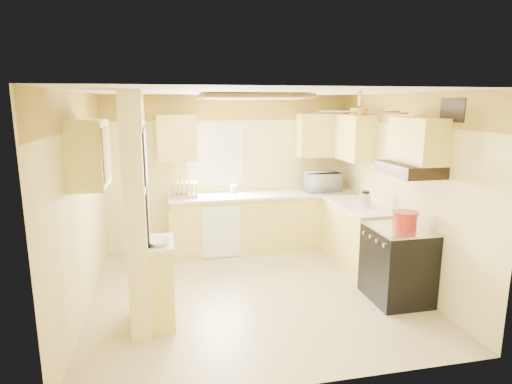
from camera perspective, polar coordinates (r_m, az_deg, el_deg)
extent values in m
plane|color=tan|center=(5.62, -0.28, -13.19)|extent=(4.00, 4.00, 0.00)
plane|color=white|center=(5.10, -0.31, 13.19)|extent=(4.00, 4.00, 0.00)
plane|color=beige|center=(7.06, -3.46, 2.60)|extent=(4.00, 0.00, 4.00)
plane|color=beige|center=(3.45, 6.23, -7.34)|extent=(4.00, 0.00, 4.00)
plane|color=beige|center=(5.20, -22.40, -1.61)|extent=(0.00, 3.80, 3.80)
plane|color=beige|center=(5.95, 18.91, 0.25)|extent=(0.00, 3.80, 3.80)
cube|color=gold|center=(6.95, -3.54, 11.15)|extent=(4.00, 0.02, 0.40)
cube|color=beige|center=(4.59, -15.58, -2.85)|extent=(0.20, 0.70, 2.50)
cube|color=#E8D764|center=(4.84, -12.39, -11.94)|extent=(0.25, 0.55, 0.90)
cube|color=silver|center=(4.67, -12.65, -6.66)|extent=(0.28, 0.58, 0.04)
cube|color=#E8D764|center=(7.04, 1.03, -4.09)|extent=(3.00, 0.60, 0.90)
cube|color=#E8D764|center=(6.52, 13.46, -5.72)|extent=(0.60, 1.40, 0.90)
cube|color=silver|center=(6.91, 1.07, -0.36)|extent=(3.04, 0.64, 0.04)
cube|color=silver|center=(6.39, 13.58, -1.71)|extent=(0.64, 1.44, 0.04)
cube|color=white|center=(6.62, -4.71, -5.34)|extent=(0.58, 0.02, 0.80)
cube|color=white|center=(6.97, -5.51, 4.94)|extent=(0.92, 0.02, 1.02)
cube|color=white|center=(6.97, -5.51, 4.95)|extent=(0.80, 0.02, 0.90)
cube|color=#E8D764|center=(6.74, -10.51, 7.13)|extent=(0.60, 0.35, 0.70)
cube|color=#E8D764|center=(7.22, 9.06, 7.48)|extent=(0.90, 0.35, 0.70)
cube|color=#E8D764|center=(6.89, 12.64, 7.14)|extent=(0.35, 1.00, 0.70)
cube|color=#E8D764|center=(4.83, -21.42, 4.73)|extent=(0.35, 0.75, 0.70)
cube|color=#E8D764|center=(5.30, 20.82, 6.43)|extent=(0.35, 0.76, 0.52)
cube|color=black|center=(5.55, 18.32, -9.14)|extent=(0.65, 0.76, 0.90)
cube|color=silver|center=(5.41, 18.63, -4.63)|extent=(0.66, 0.77, 0.02)
cylinder|color=silver|center=(5.07, 16.75, -6.83)|extent=(0.03, 0.05, 0.05)
cylinder|color=silver|center=(5.21, 15.85, -6.27)|extent=(0.03, 0.05, 0.05)
cylinder|color=silver|center=(5.35, 15.06, -5.77)|extent=(0.03, 0.05, 0.05)
cylinder|color=silver|center=(5.49, 14.25, -5.26)|extent=(0.03, 0.05, 0.05)
cube|color=black|center=(5.29, 19.79, 2.89)|extent=(0.50, 0.76, 0.14)
cube|color=black|center=(4.47, -14.60, 4.66)|extent=(0.02, 0.42, 0.57)
cube|color=white|center=(4.47, -14.52, 4.67)|extent=(0.01, 0.37, 0.52)
cube|color=black|center=(4.60, -14.18, -3.40)|extent=(0.02, 0.42, 0.57)
cube|color=yellow|center=(4.60, -14.10, -3.39)|extent=(0.01, 0.37, 0.52)
cube|color=brown|center=(5.61, -0.35, 12.66)|extent=(1.35, 0.95, 0.06)
cube|color=white|center=(5.61, -0.35, 12.40)|extent=(1.15, 0.75, 0.02)
cylinder|color=gold|center=(4.75, 13.66, 12.00)|extent=(0.04, 0.04, 0.16)
cylinder|color=gold|center=(4.75, 13.58, 10.32)|extent=(0.18, 0.18, 0.08)
cube|color=brown|center=(4.98, 16.20, 10.24)|extent=(0.55, 0.28, 0.01)
cube|color=brown|center=(4.98, 10.92, 10.48)|extent=(0.28, 0.55, 0.01)
cube|color=brown|center=(4.53, 10.69, 10.38)|extent=(0.55, 0.28, 0.01)
cube|color=brown|center=(4.53, 16.50, 10.11)|extent=(0.28, 0.55, 0.01)
cube|color=black|center=(5.09, 24.75, 9.88)|extent=(0.02, 0.40, 0.25)
imported|color=white|center=(7.18, 8.79, 1.38)|extent=(0.56, 0.38, 0.31)
imported|color=white|center=(4.54, -12.82, -6.56)|extent=(0.30, 0.30, 0.06)
cylinder|color=#A62417|center=(5.39, 19.22, -3.63)|extent=(0.28, 0.28, 0.18)
cylinder|color=#A62417|center=(5.36, 19.29, -2.60)|extent=(0.30, 0.30, 0.02)
cylinder|color=silver|center=(6.16, 14.39, -1.06)|extent=(0.15, 0.15, 0.21)
cylinder|color=black|center=(6.14, 14.44, 0.01)|extent=(0.10, 0.10, 0.03)
cube|color=tan|center=(6.75, -9.46, -0.45)|extent=(0.41, 0.31, 0.04)
cube|color=tan|center=(6.73, -10.93, 0.28)|extent=(0.02, 0.28, 0.23)
cube|color=tan|center=(6.73, -10.34, 0.30)|extent=(0.02, 0.28, 0.23)
cube|color=tan|center=(6.73, -9.75, 0.33)|extent=(0.02, 0.28, 0.23)
cube|color=tan|center=(6.74, -9.17, 0.35)|extent=(0.02, 0.28, 0.23)
cube|color=tan|center=(6.74, -8.59, 0.38)|extent=(0.02, 0.28, 0.23)
cube|color=tan|center=(6.74, -8.00, 0.40)|extent=(0.02, 0.28, 0.23)
cylinder|color=white|center=(6.73, -10.34, 0.30)|extent=(0.02, 0.23, 0.23)
cylinder|color=white|center=(6.74, -9.17, 0.35)|extent=(0.02, 0.23, 0.23)
cylinder|color=white|center=(6.93, -2.98, 0.40)|extent=(0.11, 0.11, 0.14)
cylinder|color=tan|center=(6.92, -2.82, 0.72)|extent=(0.01, 0.01, 0.22)
cylinder|color=tan|center=(6.94, -3.01, 0.75)|extent=(0.01, 0.01, 0.22)
cylinder|color=tan|center=(6.92, -3.14, 0.71)|extent=(0.01, 0.01, 0.22)
cylinder|color=tan|center=(6.90, -2.94, 0.69)|extent=(0.01, 0.01, 0.22)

